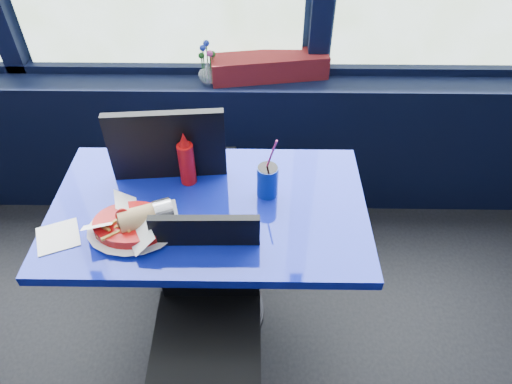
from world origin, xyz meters
name	(u,v)px	position (x,y,z in m)	size (l,w,h in m)	color
window_sill	(174,141)	(0.00, 2.87, 0.40)	(5.00, 0.26, 0.80)	black
near_table	(212,237)	(0.30, 2.00, 0.57)	(1.20, 0.70, 0.75)	black
chair_near_front	(208,309)	(0.31, 1.70, 0.50)	(0.40, 0.41, 0.88)	black
chair_near_back	(183,180)	(0.15, 2.31, 0.60)	(0.51, 0.52, 1.05)	black
planter_box	(270,67)	(0.54, 2.89, 0.86)	(0.59, 0.15, 0.12)	maroon
flower_vase	(208,70)	(0.23, 2.84, 0.86)	(0.11, 0.12, 0.21)	silver
food_basket	(133,223)	(0.05, 1.87, 0.79)	(0.30, 0.28, 0.11)	#BD0C0C
ketchup_bottle	(187,161)	(0.21, 2.14, 0.85)	(0.06, 0.06, 0.24)	#BD0C0C
soda_cup	(268,180)	(0.52, 2.07, 0.82)	(0.08, 0.08, 0.28)	navy
napkin	(58,237)	(-0.22, 1.83, 0.75)	(0.14, 0.14, 0.00)	white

